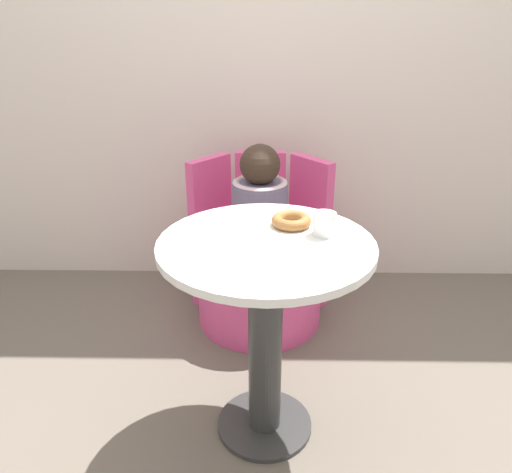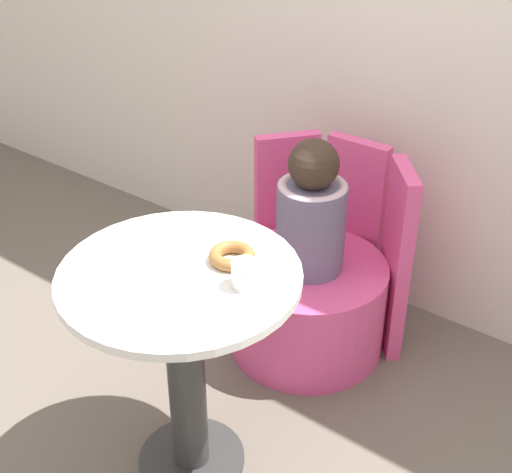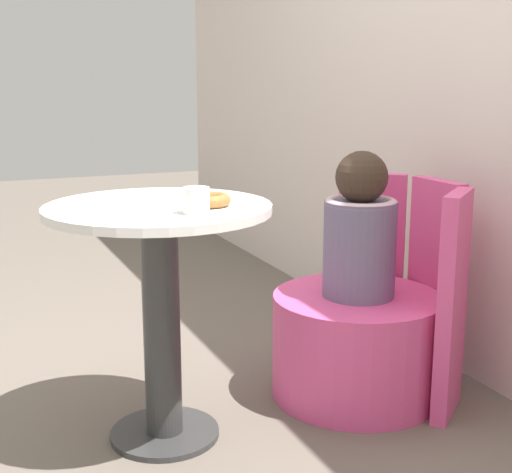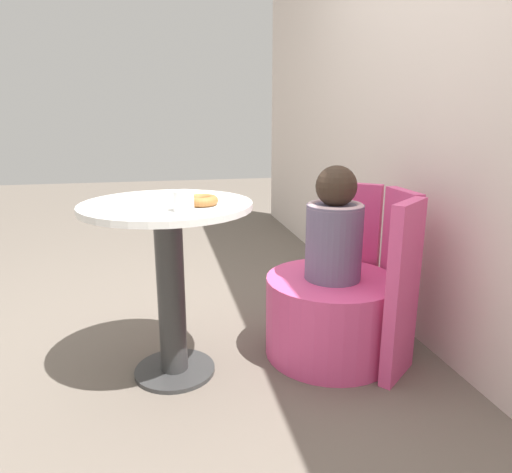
{
  "view_description": "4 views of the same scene",
  "coord_description": "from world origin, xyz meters",
  "px_view_note": "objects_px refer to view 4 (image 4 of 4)",
  "views": [
    {
      "loc": [
        -0.03,
        -1.37,
        1.33
      ],
      "look_at": [
        -0.05,
        0.27,
        0.59
      ],
      "focal_mm": 35.0,
      "sensor_mm": 36.0,
      "label": 1
    },
    {
      "loc": [
        1.05,
        -1.16,
        1.77
      ],
      "look_at": [
        -0.06,
        0.34,
        0.62
      ],
      "focal_mm": 50.0,
      "sensor_mm": 36.0,
      "label": 2
    },
    {
      "loc": [
        1.91,
        -0.59,
        1.07
      ],
      "look_at": [
        -0.07,
        0.28,
        0.58
      ],
      "focal_mm": 50.0,
      "sensor_mm": 36.0,
      "label": 3
    },
    {
      "loc": [
        1.7,
        -0.07,
        1.03
      ],
      "look_at": [
        -0.02,
        0.3,
        0.56
      ],
      "focal_mm": 32.0,
      "sensor_mm": 36.0,
      "label": 4
    }
  ],
  "objects_px": {
    "child_figure": "(334,229)",
    "round_table": "(169,257)",
    "donut": "(201,200)",
    "cup": "(184,201)",
    "tub_chair": "(330,316)"
  },
  "relations": [
    {
      "from": "child_figure",
      "to": "round_table",
      "type": "bearing_deg",
      "value": -87.96
    },
    {
      "from": "round_table",
      "to": "child_figure",
      "type": "xyz_separation_m",
      "value": [
        -0.02,
        0.69,
        0.07
      ]
    },
    {
      "from": "tub_chair",
      "to": "child_figure",
      "type": "distance_m",
      "value": 0.4
    },
    {
      "from": "donut",
      "to": "cup",
      "type": "xyz_separation_m",
      "value": [
        0.1,
        -0.07,
        0.02
      ]
    },
    {
      "from": "round_table",
      "to": "cup",
      "type": "xyz_separation_m",
      "value": [
        0.17,
        0.06,
        0.25
      ]
    },
    {
      "from": "child_figure",
      "to": "donut",
      "type": "xyz_separation_m",
      "value": [
        0.1,
        -0.56,
        0.16
      ]
    },
    {
      "from": "round_table",
      "to": "cup",
      "type": "distance_m",
      "value": 0.31
    },
    {
      "from": "child_figure",
      "to": "donut",
      "type": "height_order",
      "value": "child_figure"
    },
    {
      "from": "round_table",
      "to": "donut",
      "type": "bearing_deg",
      "value": 57.15
    },
    {
      "from": "child_figure",
      "to": "cup",
      "type": "height_order",
      "value": "child_figure"
    },
    {
      "from": "round_table",
      "to": "donut",
      "type": "relative_size",
      "value": 5.69
    },
    {
      "from": "tub_chair",
      "to": "cup",
      "type": "height_order",
      "value": "cup"
    },
    {
      "from": "tub_chair",
      "to": "cup",
      "type": "xyz_separation_m",
      "value": [
        0.2,
        -0.63,
        0.57
      ]
    },
    {
      "from": "child_figure",
      "to": "cup",
      "type": "bearing_deg",
      "value": -72.5
    },
    {
      "from": "child_figure",
      "to": "cup",
      "type": "xyz_separation_m",
      "value": [
        0.2,
        -0.63,
        0.18
      ]
    }
  ]
}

